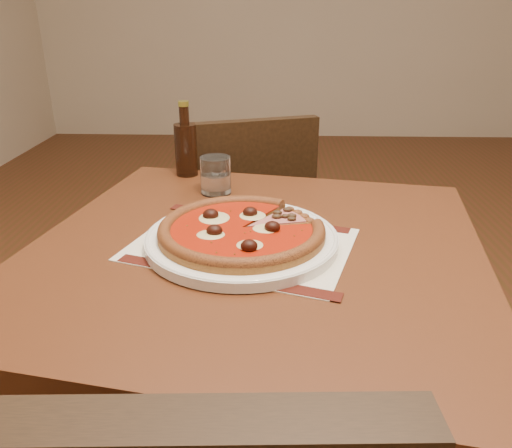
{
  "coord_description": "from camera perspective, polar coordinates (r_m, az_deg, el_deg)",
  "views": [
    {
      "loc": [
        -0.37,
        -1.79,
        1.14
      ],
      "look_at": [
        -0.4,
        -0.95,
        0.78
      ],
      "focal_mm": 35.0,
      "sensor_mm": 36.0,
      "label": 1
    }
  ],
  "objects": [
    {
      "name": "chair_far",
      "position": [
        1.61,
        -1.73,
        -0.45
      ],
      "size": [
        0.51,
        0.51,
        0.86
      ],
      "rotation": [
        0.0,
        0.0,
        3.47
      ],
      "color": "black",
      "rests_on": "ground"
    },
    {
      "name": "table",
      "position": [
        0.95,
        -0.04,
        -7.75
      ],
      "size": [
        0.93,
        0.93,
        0.75
      ],
      "rotation": [
        0.0,
        0.0,
        -0.18
      ],
      "color": "#5D2D16",
      "rests_on": "ground"
    },
    {
      "name": "ham_slice",
      "position": [
        0.94,
        2.89,
        0.61
      ],
      "size": [
        0.12,
        0.1,
        0.02
      ],
      "rotation": [
        0.0,
        0.0,
        0.58
      ],
      "color": "#905922",
      "rests_on": "plate"
    },
    {
      "name": "water_glass",
      "position": [
        1.14,
        -4.63,
        5.57
      ],
      "size": [
        0.08,
        0.08,
        0.08
      ],
      "primitive_type": "cylinder",
      "rotation": [
        0.0,
        0.0,
        0.16
      ],
      "color": "white",
      "rests_on": "table"
    },
    {
      "name": "plate",
      "position": [
        0.9,
        -1.63,
        -1.74
      ],
      "size": [
        0.34,
        0.34,
        0.02
      ],
      "primitive_type": "cylinder",
      "color": "white",
      "rests_on": "placemat"
    },
    {
      "name": "bottle",
      "position": [
        1.27,
        -8.02,
        8.73
      ],
      "size": [
        0.06,
        0.06,
        0.19
      ],
      "color": "black",
      "rests_on": "table"
    },
    {
      "name": "placemat",
      "position": [
        0.9,
        -1.63,
        -2.32
      ],
      "size": [
        0.44,
        0.37,
        0.0
      ],
      "primitive_type": "cube",
      "rotation": [
        0.0,
        0.0,
        -0.31
      ],
      "color": "silver",
      "rests_on": "table"
    },
    {
      "name": "pizza",
      "position": [
        0.89,
        -1.66,
        -0.59
      ],
      "size": [
        0.3,
        0.3,
        0.04
      ],
      "color": "#905922",
      "rests_on": "plate"
    }
  ]
}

